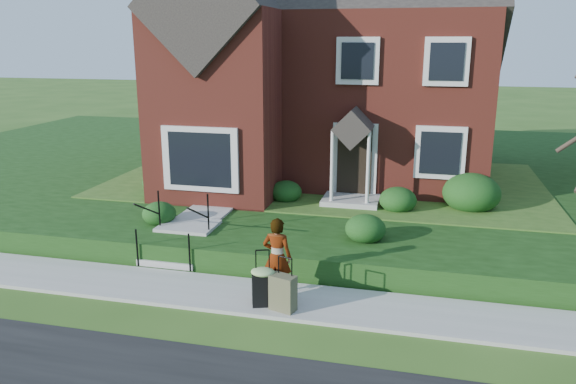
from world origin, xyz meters
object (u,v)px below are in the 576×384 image
(woman, at_px, (277,257))
(suitcase_black, at_px, (263,284))
(suitcase_olive, at_px, (283,293))
(front_steps, at_px, (181,238))

(woman, xyz_separation_m, suitcase_black, (-0.15, -0.54, -0.38))
(woman, xyz_separation_m, suitcase_olive, (0.28, -0.64, -0.47))
(suitcase_black, bearing_deg, front_steps, 121.18)
(suitcase_olive, bearing_deg, front_steps, 161.00)
(front_steps, bearing_deg, woman, -30.43)
(front_steps, xyz_separation_m, woman, (2.89, -1.70, 0.43))
(front_steps, height_order, suitcase_black, front_steps)
(front_steps, distance_m, suitcase_black, 3.54)
(woman, bearing_deg, suitcase_olive, 116.37)
(woman, relative_size, suitcase_black, 1.44)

